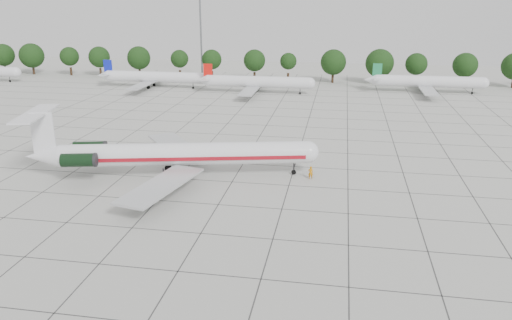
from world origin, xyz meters
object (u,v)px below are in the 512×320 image
Objects in this scene: bg_airliner_b at (153,77)px; bg_airliner_d at (428,82)px; floodlight_mast at (201,30)px; ground_crew at (311,173)px; main_airliner at (169,154)px; bg_airliner_c at (257,82)px.

bg_airliner_b is 74.41m from bg_airliner_d.
bg_airliner_d is at bearing -15.50° from floodlight_mast.
bg_airliner_d is at bearing 3.89° from bg_airliner_b.
ground_crew is 0.07× the size of bg_airliner_d.
main_airliner is at bearing -67.42° from bg_airliner_b.
floodlight_mast is at bearing 89.98° from main_airliner.
main_airliner is 1.45× the size of bg_airliner_d.
ground_crew is 81.18m from bg_airliner_b.
floodlight_mast reaches higher than bg_airliner_d.
bg_airliner_d is (44.41, 8.16, 0.00)m from bg_airliner_c.
ground_crew is 0.07× the size of bg_airliner_c.
floodlight_mast is (-20.81, 91.43, 10.85)m from main_airliner.
ground_crew is at bearing -110.35° from bg_airliner_d.
bg_airliner_b is at bearing -59.45° from ground_crew.
bg_airliner_b and bg_airliner_c have the same top height.
ground_crew is (19.92, 2.50, -2.48)m from main_airliner.
main_airliner is 1.45× the size of bg_airliner_c.
bg_airliner_b is 1.00× the size of bg_airliner_d.
floodlight_mast is at bearing 164.50° from bg_airliner_d.
bg_airliner_c is 45.15m from bg_airliner_d.
main_airliner is 1.45× the size of bg_airliner_b.
main_airliner reaches higher than ground_crew.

